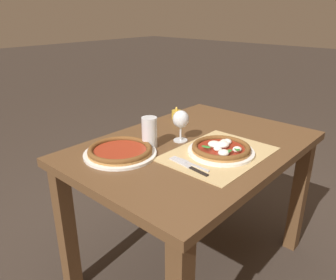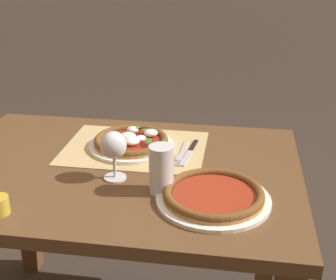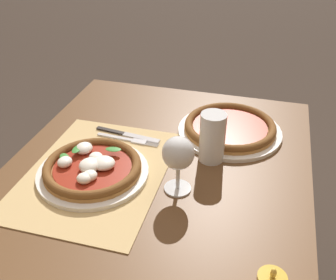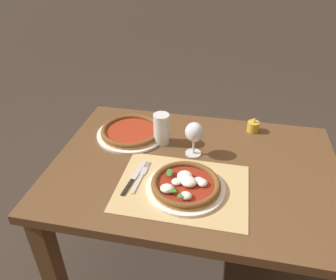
{
  "view_description": "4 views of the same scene",
  "coord_description": "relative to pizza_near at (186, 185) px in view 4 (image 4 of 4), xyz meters",
  "views": [
    {
      "loc": [
        -1.17,
        -0.88,
        1.34
      ],
      "look_at": [
        -0.17,
        0.02,
        0.8
      ],
      "focal_mm": 35.0,
      "sensor_mm": 36.0,
      "label": 1
    },
    {
      "loc": [
        -0.38,
        1.32,
        1.42
      ],
      "look_at": [
        -0.15,
        -0.09,
        0.81
      ],
      "focal_mm": 50.0,
      "sensor_mm": 36.0,
      "label": 2
    },
    {
      "loc": [
        0.74,
        0.26,
        1.39
      ],
      "look_at": [
        -0.12,
        0.02,
        0.82
      ],
      "focal_mm": 42.0,
      "sensor_mm": 36.0,
      "label": 3
    },
    {
      "loc": [
        0.11,
        -1.08,
        1.58
      ],
      "look_at": [
        -0.12,
        0.03,
        0.83
      ],
      "focal_mm": 35.0,
      "sensor_mm": 36.0,
      "label": 4
    }
  ],
  "objects": [
    {
      "name": "ground_plane",
      "position": [
        0.01,
        0.16,
        -0.76
      ],
      "size": [
        24.0,
        24.0,
        0.0
      ],
      "primitive_type": "plane",
      "color": "#382D26"
    },
    {
      "name": "dining_table",
      "position": [
        0.01,
        0.16,
        -0.14
      ],
      "size": [
        1.18,
        0.83,
        0.74
      ],
      "color": "brown",
      "rests_on": "ground"
    },
    {
      "name": "paper_placemat",
      "position": [
        -0.01,
        0.01,
        -0.02
      ],
      "size": [
        0.49,
        0.36,
        0.0
      ],
      "primitive_type": "cube",
      "color": "tan",
      "rests_on": "dining_table"
    },
    {
      "name": "pizza_near",
      "position": [
        0.0,
        0.0,
        0.0
      ],
      "size": [
        0.3,
        0.3,
        0.05
      ],
      "color": "white",
      "rests_on": "paper_placemat"
    },
    {
      "name": "pizza_far",
      "position": [
        -0.31,
        0.33,
        -0.0
      ],
      "size": [
        0.32,
        0.32,
        0.04
      ],
      "color": "white",
      "rests_on": "dining_table"
    },
    {
      "name": "wine_glass",
      "position": [
        -0.0,
        0.23,
        0.08
      ],
      "size": [
        0.08,
        0.08,
        0.16
      ],
      "color": "silver",
      "rests_on": "dining_table"
    },
    {
      "name": "pint_glass",
      "position": [
        -0.16,
        0.29,
        0.05
      ],
      "size": [
        0.07,
        0.07,
        0.15
      ],
      "color": "silver",
      "rests_on": "dining_table"
    },
    {
      "name": "fork",
      "position": [
        -0.18,
        0.03,
        -0.02
      ],
      "size": [
        0.03,
        0.2,
        0.0
      ],
      "color": "#B7B7BC",
      "rests_on": "paper_placemat"
    },
    {
      "name": "knife",
      "position": [
        -0.21,
        0.02,
        -0.02
      ],
      "size": [
        0.04,
        0.22,
        0.01
      ],
      "color": "black",
      "rests_on": "paper_placemat"
    },
    {
      "name": "votive_candle",
      "position": [
        0.25,
        0.48,
        0.0
      ],
      "size": [
        0.06,
        0.06,
        0.07
      ],
      "color": "gold",
      "rests_on": "dining_table"
    }
  ]
}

